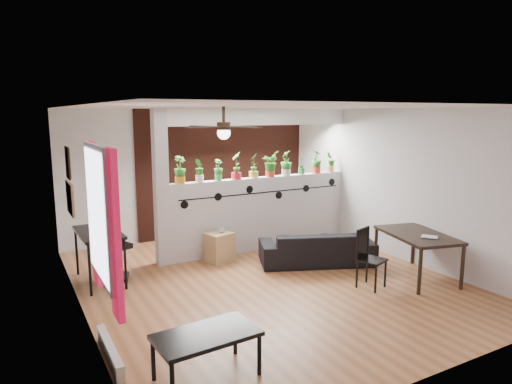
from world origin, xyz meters
name	(u,v)px	position (x,y,z in m)	size (l,w,h in m)	color
room_shell	(265,197)	(0.00, 0.00, 1.30)	(6.30, 7.10, 2.90)	brown
partition_wall	(262,213)	(0.80, 1.50, 0.68)	(3.60, 0.18, 1.35)	#BCBCC1
ceiling_header	(262,117)	(0.80, 1.50, 2.45)	(3.60, 0.18, 0.30)	silver
pier_column	(161,188)	(-1.11, 1.50, 1.30)	(0.22, 0.20, 2.60)	#BCBCC1
brick_panel	(228,171)	(0.80, 2.97, 1.30)	(3.90, 0.05, 2.60)	brown
vine_decal	(265,192)	(0.80, 1.40, 1.08)	(3.31, 0.01, 0.30)	black
window_assembly	(100,218)	(-2.56, -1.20, 1.51)	(0.09, 1.30, 1.55)	white
baseboard_heater	(110,352)	(-2.54, -1.20, 0.09)	(0.08, 1.00, 0.18)	silver
corkboard	(70,198)	(-2.58, 0.95, 1.35)	(0.03, 0.60, 0.45)	brown
framed_art	(68,163)	(-2.58, 0.90, 1.85)	(0.03, 0.34, 0.44)	#8C7259
ceiling_fan	(224,129)	(-0.80, -0.30, 2.31)	(1.19, 1.19, 0.43)	black
potted_plant_0	(180,169)	(-0.78, 1.50, 1.60)	(0.28, 0.25, 0.47)	orange
potted_plant_1	(199,170)	(-0.43, 1.50, 1.56)	(0.20, 0.23, 0.40)	silver
potted_plant_2	(218,169)	(-0.08, 1.50, 1.55)	(0.22, 0.20, 0.38)	green
potted_plant_3	(236,165)	(0.27, 1.50, 1.61)	(0.27, 0.31, 0.49)	red
potted_plant_4	(254,165)	(0.62, 1.50, 1.59)	(0.30, 0.30, 0.46)	#ECC353
potted_plant_5	(270,163)	(0.98, 1.50, 1.60)	(0.32, 0.32, 0.47)	red
potted_plant_6	(286,162)	(1.33, 1.50, 1.60)	(0.30, 0.31, 0.47)	silver
potted_plant_7	(302,164)	(1.68, 1.50, 1.55)	(0.21, 0.22, 0.37)	#2F8341
potted_plant_8	(316,161)	(2.03, 1.50, 1.59)	(0.21, 0.26, 0.46)	red
potted_plant_9	(331,161)	(2.38, 1.50, 1.56)	(0.22, 0.18, 0.40)	#E5A950
sofa	(317,248)	(1.17, 0.28, 0.27)	(1.81, 0.71, 0.53)	black
cube_shelf	(219,247)	(-0.24, 1.16, 0.25)	(0.41, 0.37, 0.51)	tan
cup	(221,230)	(-0.19, 1.16, 0.55)	(0.12, 0.12, 0.09)	gray
computer_desk	(99,236)	(-2.19, 1.16, 0.71)	(0.61, 1.11, 0.79)	black
monitor	(96,222)	(-2.19, 1.31, 0.89)	(0.06, 0.35, 0.20)	black
office_chair	(110,250)	(-2.04, 1.20, 0.47)	(0.58, 0.59, 1.06)	black
dining_table	(417,238)	(2.10, -1.02, 0.63)	(1.06, 1.43, 0.70)	black
book	(429,238)	(2.00, -1.32, 0.71)	(0.17, 0.23, 0.02)	gray
folding_chair	(367,252)	(1.18, -0.92, 0.52)	(0.45, 0.45, 0.87)	black
coffee_table	(206,338)	(-1.78, -1.97, 0.41)	(1.01, 0.61, 0.46)	black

